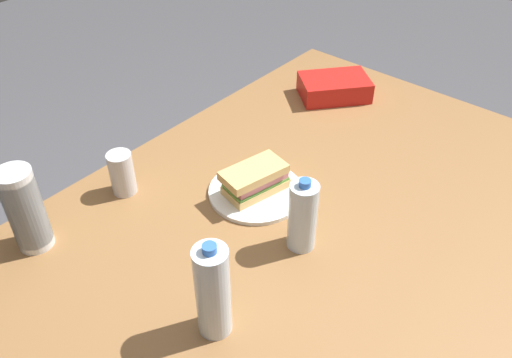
{
  "coord_description": "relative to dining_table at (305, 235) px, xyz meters",
  "views": [
    {
      "loc": [
        0.86,
        0.56,
        1.67
      ],
      "look_at": [
        0.03,
        -0.15,
        0.79
      ],
      "focal_mm": 37.34,
      "sensor_mm": 36.0,
      "label": 1
    }
  ],
  "objects": [
    {
      "name": "soda_can_silver",
      "position": [
        0.25,
        -0.43,
        0.14
      ],
      "size": [
        0.07,
        0.07,
        0.12
      ],
      "primitive_type": "cylinder",
      "color": "silver",
      "rests_on": "dining_table"
    },
    {
      "name": "water_bottle_spare",
      "position": [
        0.1,
        0.05,
        0.17
      ],
      "size": [
        0.07,
        0.07,
        0.2
      ],
      "color": "silver",
      "rests_on": "dining_table"
    },
    {
      "name": "paper_plate",
      "position": [
        0.03,
        -0.15,
        0.08
      ],
      "size": [
        0.26,
        0.26,
        0.01
      ],
      "primitive_type": "cylinder",
      "color": "white",
      "rests_on": "dining_table"
    },
    {
      "name": "sandwich",
      "position": [
        0.03,
        -0.15,
        0.13
      ],
      "size": [
        0.2,
        0.13,
        0.08
      ],
      "color": "#DBB26B",
      "rests_on": "paper_plate"
    },
    {
      "name": "dining_table",
      "position": [
        0.0,
        0.0,
        0.0
      ],
      "size": [
        1.61,
        1.13,
        0.74
      ],
      "color": "olive",
      "rests_on": "ground_plane"
    },
    {
      "name": "plastic_cup_stack",
      "position": [
        0.51,
        -0.44,
        0.19
      ],
      "size": [
        0.08,
        0.08,
        0.22
      ],
      "color": "silver",
      "rests_on": "dining_table"
    },
    {
      "name": "water_bottle_tall",
      "position": [
        0.41,
        0.06,
        0.19
      ],
      "size": [
        0.07,
        0.07,
        0.24
      ],
      "color": "silver",
      "rests_on": "dining_table"
    },
    {
      "name": "chip_bag",
      "position": [
        -0.54,
        -0.29,
        0.11
      ],
      "size": [
        0.27,
        0.26,
        0.07
      ],
      "primitive_type": "cube",
      "rotation": [
        0.0,
        0.0,
        5.59
      ],
      "color": "red",
      "rests_on": "dining_table"
    }
  ]
}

